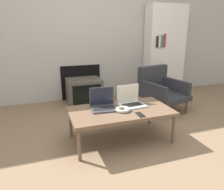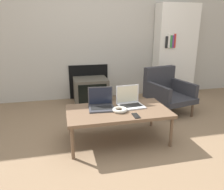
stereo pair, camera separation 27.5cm
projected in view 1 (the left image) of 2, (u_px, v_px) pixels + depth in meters
name	position (u px, v px, depth m)	size (l,w,h in m)	color
ground_plane	(130.00, 152.00, 2.36)	(14.00, 14.00, 0.00)	#7A6047
wall_back	(85.00, 27.00, 3.82)	(7.00, 0.08, 2.60)	#ADA89E
table	(121.00, 112.00, 2.51)	(1.16, 0.63, 0.38)	brown
laptop_left	(103.00, 104.00, 2.54)	(0.31, 0.26, 0.24)	#38383D
laptop_right	(131.00, 101.00, 2.65)	(0.31, 0.26, 0.24)	silver
headphones	(123.00, 109.00, 2.46)	(0.17, 0.17, 0.04)	beige
phone	(140.00, 115.00, 2.35)	(0.06, 0.14, 0.01)	black
tv	(84.00, 91.00, 3.84)	(0.58, 0.49, 0.43)	#4C473D
armchair	(160.00, 88.00, 3.57)	(0.70, 0.78, 0.67)	#2D2D33
bookshelf	(164.00, 51.00, 4.24)	(0.75, 0.32, 1.70)	silver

